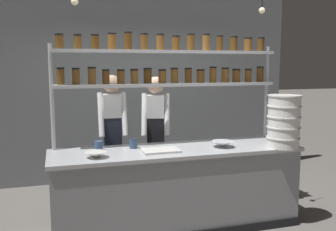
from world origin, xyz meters
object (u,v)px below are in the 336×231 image
at_px(cutting_board, 161,151).
at_px(serving_cup_front, 133,144).
at_px(serving_cup_by_board, 99,146).
at_px(prep_bowl_center_front, 96,155).
at_px(prep_bowl_near_left, 222,144).
at_px(spice_shelf_unit, 169,70).
at_px(chef_left, 113,132).
at_px(container_stack, 284,121).
at_px(chef_center, 156,132).

xyz_separation_m(cutting_board, serving_cup_front, (-0.25, 0.25, 0.04)).
bearing_deg(serving_cup_by_board, prep_bowl_center_front, -101.36).
xyz_separation_m(prep_bowl_near_left, serving_cup_front, (-0.98, 0.24, 0.02)).
relative_size(spice_shelf_unit, serving_cup_front, 25.86).
bearing_deg(prep_bowl_near_left, serving_cup_by_board, 170.16).
bearing_deg(cutting_board, chef_left, 114.29).
xyz_separation_m(container_stack, serving_cup_front, (-1.64, 0.44, -0.25)).
relative_size(spice_shelf_unit, cutting_board, 6.69).
bearing_deg(prep_bowl_center_front, serving_cup_by_board, 78.64).
relative_size(spice_shelf_unit, serving_cup_by_board, 25.68).
relative_size(prep_bowl_near_left, serving_cup_by_board, 2.42).
height_order(cutting_board, serving_cup_front, serving_cup_front).
bearing_deg(cutting_board, spice_shelf_unit, 61.93).
xyz_separation_m(container_stack, serving_cup_by_board, (-2.02, 0.44, -0.25)).
xyz_separation_m(chef_left, prep_bowl_near_left, (1.13, -0.86, -0.05)).
height_order(prep_bowl_near_left, prep_bowl_center_front, prep_bowl_near_left).
bearing_deg(spice_shelf_unit, cutting_board, -118.07).
distance_m(container_stack, prep_bowl_center_front, 2.11).
relative_size(container_stack, prep_bowl_near_left, 2.36).
xyz_separation_m(spice_shelf_unit, chef_center, (-0.07, 0.38, -0.81)).
bearing_deg(prep_bowl_near_left, prep_bowl_center_front, -176.86).
bearing_deg(serving_cup_by_board, spice_shelf_unit, 11.52).
distance_m(chef_center, prep_bowl_near_left, 0.98).
relative_size(chef_center, prep_bowl_near_left, 6.75).
height_order(chef_center, container_stack, chef_center).
bearing_deg(chef_center, cutting_board, -85.51).
bearing_deg(prep_bowl_near_left, chef_left, 142.74).
height_order(prep_bowl_center_front, serving_cup_by_board, serving_cup_by_board).
xyz_separation_m(chef_left, serving_cup_by_board, (-0.24, -0.62, -0.03)).
xyz_separation_m(prep_bowl_center_front, serving_cup_front, (0.45, 0.32, 0.02)).
distance_m(spice_shelf_unit, chef_left, 1.10).
height_order(spice_shelf_unit, chef_center, spice_shelf_unit).
distance_m(chef_left, prep_bowl_near_left, 1.41).
bearing_deg(prep_bowl_center_front, chef_center, 45.44).
distance_m(container_stack, prep_bowl_near_left, 0.73).
relative_size(spice_shelf_unit, prep_bowl_near_left, 10.62).
bearing_deg(prep_bowl_near_left, cutting_board, -179.11).
bearing_deg(serving_cup_by_board, prep_bowl_near_left, -9.84).
relative_size(chef_left, container_stack, 2.90).
bearing_deg(serving_cup_front, container_stack, -15.13).
distance_m(chef_center, cutting_board, 0.82).
bearing_deg(serving_cup_by_board, container_stack, -12.32).
relative_size(chef_left, prep_bowl_near_left, 6.85).
bearing_deg(serving_cup_by_board, cutting_board, -21.41).
xyz_separation_m(chef_left, chef_center, (0.55, -0.07, -0.02)).
distance_m(cutting_board, serving_cup_front, 0.36).
xyz_separation_m(spice_shelf_unit, prep_bowl_near_left, (0.51, -0.41, -0.84)).
height_order(chef_left, prep_bowl_near_left, chef_left).
relative_size(cutting_board, prep_bowl_center_front, 1.78).
distance_m(cutting_board, prep_bowl_center_front, 0.70).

